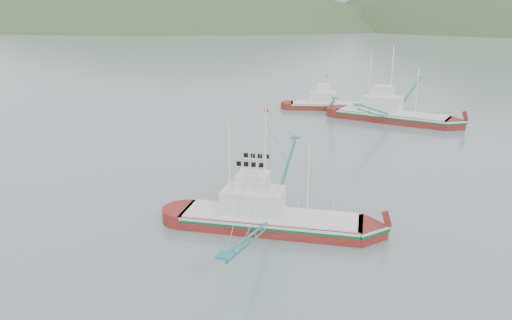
# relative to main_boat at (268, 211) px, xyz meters

# --- Properties ---
(ground) EXTENTS (1200.00, 1200.00, 0.00)m
(ground) POSITION_rel_main_boat_xyz_m (-2.65, 0.04, -1.36)
(ground) COLOR slate
(ground) RESTS_ON ground
(main_boat) EXTENTS (13.17, 23.50, 9.52)m
(main_boat) POSITION_rel_main_boat_xyz_m (0.00, 0.00, 0.00)
(main_boat) COLOR maroon
(main_boat) RESTS_ON ground
(bg_boat_right) EXTENTS (15.99, 27.42, 11.33)m
(bg_boat_right) POSITION_rel_main_boat_xyz_m (7.48, 39.50, 0.75)
(bg_boat_right) COLOR maroon
(bg_boat_right) RESTS_ON ground
(bg_boat_far) EXTENTS (12.77, 22.21, 9.07)m
(bg_boat_far) POSITION_rel_main_boat_xyz_m (-2.17, 46.09, 0.18)
(bg_boat_far) COLOR maroon
(bg_boat_far) RESTS_ON ground
(headland_left) EXTENTS (448.00, 308.00, 210.00)m
(headland_left) POSITION_rel_main_boat_xyz_m (-182.65, 360.04, -1.36)
(headland_left) COLOR #354D28
(headland_left) RESTS_ON ground
(ridge_distant) EXTENTS (960.00, 400.00, 240.00)m
(ridge_distant) POSITION_rel_main_boat_xyz_m (27.35, 560.04, -1.36)
(ridge_distant) COLOR slate
(ridge_distant) RESTS_ON ground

